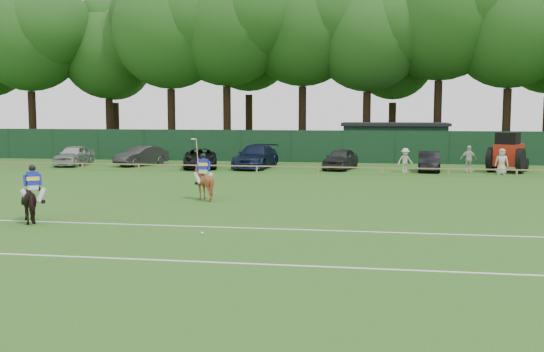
% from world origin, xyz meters
% --- Properties ---
extents(ground, '(160.00, 160.00, 0.00)m').
position_xyz_m(ground, '(0.00, 0.00, 0.00)').
color(ground, '#1E4C14').
rests_on(ground, ground).
extents(horse_dark, '(1.73, 1.88, 1.49)m').
position_xyz_m(horse_dark, '(-7.59, -1.06, 0.75)').
color(horse_dark, black).
rests_on(horse_dark, ground).
extents(horse_chestnut, '(1.25, 1.40, 1.52)m').
position_xyz_m(horse_chestnut, '(-3.06, 5.54, 0.76)').
color(horse_chestnut, brown).
rests_on(horse_chestnut, ground).
extents(sedan_silver, '(2.00, 4.48, 1.50)m').
position_xyz_m(sedan_silver, '(-17.27, 21.32, 0.75)').
color(sedan_silver, '#B1B5B7').
rests_on(sedan_silver, ground).
extents(sedan_grey, '(3.13, 4.54, 1.42)m').
position_xyz_m(sedan_grey, '(-12.40, 22.10, 0.71)').
color(sedan_grey, '#2C2C2E').
rests_on(sedan_grey, ground).
extents(suv_black, '(3.47, 5.32, 1.36)m').
position_xyz_m(suv_black, '(-7.56, 20.79, 0.68)').
color(suv_black, black).
rests_on(suv_black, ground).
extents(sedan_navy, '(2.76, 5.72, 1.60)m').
position_xyz_m(sedan_navy, '(-3.75, 21.53, 0.80)').
color(sedan_navy, '#111B36').
rests_on(sedan_navy, ground).
extents(hatch_grey, '(2.57, 4.48, 1.44)m').
position_xyz_m(hatch_grey, '(2.18, 21.44, 0.72)').
color(hatch_grey, '#29292B').
rests_on(hatch_grey, ground).
extents(estate_black, '(1.68, 4.08, 1.31)m').
position_xyz_m(estate_black, '(8.08, 21.16, 0.66)').
color(estate_black, black).
rests_on(estate_black, ground).
extents(spectator_left, '(1.16, 0.89, 1.59)m').
position_xyz_m(spectator_left, '(6.46, 19.91, 0.79)').
color(spectator_left, beige).
rests_on(spectator_left, ground).
extents(spectator_mid, '(1.09, 0.60, 1.76)m').
position_xyz_m(spectator_mid, '(10.51, 20.53, 0.88)').
color(spectator_mid, beige).
rests_on(spectator_mid, ground).
extents(spectator_right, '(0.87, 0.63, 1.64)m').
position_xyz_m(spectator_right, '(12.39, 19.54, 0.82)').
color(spectator_right, silver).
rests_on(spectator_right, ground).
extents(rider_dark, '(0.81, 0.70, 1.41)m').
position_xyz_m(rider_dark, '(-7.58, -1.07, 1.44)').
color(rider_dark, silver).
rests_on(rider_dark, ground).
extents(rider_chestnut, '(0.94, 0.58, 2.05)m').
position_xyz_m(rider_chestnut, '(-3.07, 5.53, 1.47)').
color(rider_chestnut, silver).
rests_on(rider_chestnut, ground).
extents(polo_ball, '(0.09, 0.09, 0.09)m').
position_xyz_m(polo_ball, '(-0.92, -2.33, 0.04)').
color(polo_ball, silver).
rests_on(polo_ball, ground).
extents(pitch_lines, '(60.00, 5.10, 0.01)m').
position_xyz_m(pitch_lines, '(0.00, -3.50, 0.01)').
color(pitch_lines, silver).
rests_on(pitch_lines, ground).
extents(pitch_rail, '(62.10, 0.10, 0.50)m').
position_xyz_m(pitch_rail, '(0.00, 18.00, 0.45)').
color(pitch_rail, '#997F5B').
rests_on(pitch_rail, ground).
extents(perimeter_fence, '(92.08, 0.08, 2.50)m').
position_xyz_m(perimeter_fence, '(0.00, 27.00, 1.25)').
color(perimeter_fence, '#14351E').
rests_on(perimeter_fence, ground).
extents(utility_shed, '(8.40, 4.40, 3.04)m').
position_xyz_m(utility_shed, '(6.00, 30.00, 1.54)').
color(utility_shed, '#14331E').
rests_on(utility_shed, ground).
extents(tree_row, '(96.00, 12.00, 21.00)m').
position_xyz_m(tree_row, '(2.00, 35.00, 0.00)').
color(tree_row, '#26561C').
rests_on(tree_row, ground).
extents(tractor, '(3.14, 3.67, 2.61)m').
position_xyz_m(tractor, '(13.11, 21.34, 1.23)').
color(tractor, '#9E1F0E').
rests_on(tractor, ground).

